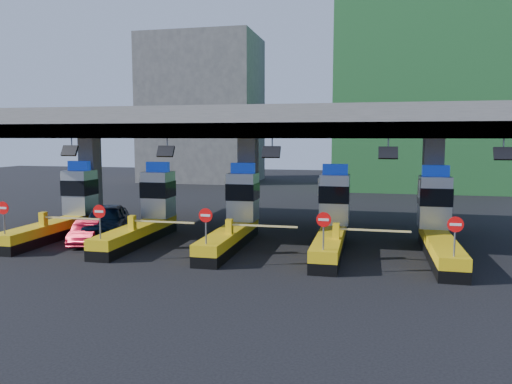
# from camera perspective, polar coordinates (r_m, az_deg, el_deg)

# --- Properties ---
(ground) EXTENTS (120.00, 120.00, 0.00)m
(ground) POSITION_cam_1_polar(r_m,az_deg,el_deg) (26.09, -2.46, -6.01)
(ground) COLOR black
(ground) RESTS_ON ground
(toll_canopy) EXTENTS (28.00, 12.09, 7.00)m
(toll_canopy) POSITION_cam_1_polar(r_m,az_deg,el_deg) (28.27, -0.97, 7.46)
(toll_canopy) COLOR slate
(toll_canopy) RESTS_ON ground
(toll_lane_far_left) EXTENTS (4.43, 8.00, 4.16)m
(toll_lane_far_left) POSITION_cam_1_polar(r_m,az_deg,el_deg) (30.26, -20.93, -2.03)
(toll_lane_far_left) COLOR black
(toll_lane_far_left) RESTS_ON ground
(toll_lane_left) EXTENTS (4.43, 8.00, 4.16)m
(toll_lane_left) POSITION_cam_1_polar(r_m,az_deg,el_deg) (27.80, -12.32, -2.46)
(toll_lane_left) COLOR black
(toll_lane_left) RESTS_ON ground
(toll_lane_center) EXTENTS (4.43, 8.00, 4.16)m
(toll_lane_center) POSITION_cam_1_polar(r_m,az_deg,el_deg) (26.09, -2.31, -2.89)
(toll_lane_center) COLOR black
(toll_lane_center) RESTS_ON ground
(toll_lane_right) EXTENTS (4.43, 8.00, 4.16)m
(toll_lane_right) POSITION_cam_1_polar(r_m,az_deg,el_deg) (25.26, 8.72, -3.26)
(toll_lane_right) COLOR black
(toll_lane_right) RESTS_ON ground
(toll_lane_far_right) EXTENTS (4.43, 8.00, 4.16)m
(toll_lane_far_right) POSITION_cam_1_polar(r_m,az_deg,el_deg) (25.41, 20.06, -3.52)
(toll_lane_far_right) COLOR black
(toll_lane_far_right) RESTS_ON ground
(bg_building_scaffold) EXTENTS (18.00, 12.00, 28.00)m
(bg_building_scaffold) POSITION_cam_1_polar(r_m,az_deg,el_deg) (57.44, 18.55, 14.43)
(bg_building_scaffold) COLOR #1E5926
(bg_building_scaffold) RESTS_ON ground
(bg_building_concrete) EXTENTS (14.00, 10.00, 18.00)m
(bg_building_concrete) POSITION_cam_1_polar(r_m,az_deg,el_deg) (64.12, -6.14, 9.34)
(bg_building_concrete) COLOR #4C4C49
(bg_building_concrete) RESTS_ON ground
(van) EXTENTS (3.91, 5.80, 1.84)m
(van) POSITION_cam_1_polar(r_m,az_deg,el_deg) (28.98, -16.73, -3.19)
(van) COLOR black
(van) RESTS_ON ground
(red_car) EXTENTS (2.31, 3.85, 1.20)m
(red_car) POSITION_cam_1_polar(r_m,az_deg,el_deg) (27.68, -18.72, -4.36)
(red_car) COLOR red
(red_car) RESTS_ON ground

